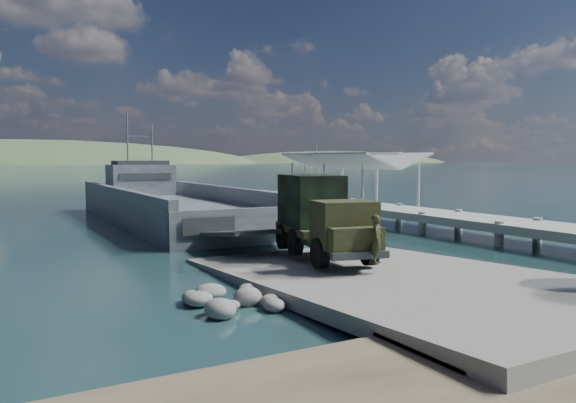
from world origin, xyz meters
The scene contains 10 objects.
ground centered at (0.00, 0.00, 0.00)m, with size 1400.00×1400.00×0.00m, color #1A3F40.
boat_ramp centered at (0.00, -1.00, 0.25)m, with size 10.00×18.00×0.50m, color slate.
shoreline_rocks centered at (-6.20, 0.50, 0.00)m, with size 3.20×5.60×0.90m, color slate, non-canonical shape.
distant_headlands centered at (50.00, 560.00, 0.00)m, with size 1000.00×240.00×48.00m, color #415937, non-canonical shape.
pier centered at (13.00, 18.77, 1.60)m, with size 6.40×44.00×6.10m.
landing_craft centered at (-0.61, 24.15, 0.78)m, with size 8.61×32.09×9.49m.
military_truck centered at (-0.23, 3.85, 2.25)m, with size 3.84×7.90×3.52m.
soldier centered at (-0.55, -0.50, 1.41)m, with size 0.66×0.44×1.82m, color black.
sailboat_near centered at (18.20, 33.33, 0.37)m, with size 3.18×6.01×7.03m.
sailboat_far centered at (18.62, 36.52, 0.31)m, with size 1.58×4.82×5.81m.
Camera 1 is at (-13.49, -16.81, 4.76)m, focal length 35.00 mm.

